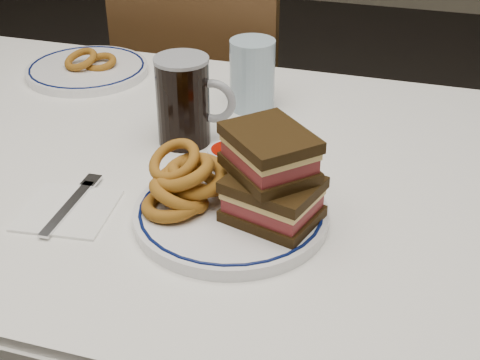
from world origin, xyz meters
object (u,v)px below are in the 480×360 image
(reuben_sandwich, at_px, (271,176))
(far_plate, at_px, (87,69))
(chair_far, at_px, (210,103))
(main_plate, at_px, (231,213))
(beer_mug, at_px, (185,100))

(reuben_sandwich, height_order, far_plate, reuben_sandwich)
(chair_far, bearing_deg, main_plate, -68.71)
(chair_far, bearing_deg, reuben_sandwich, -65.54)
(main_plate, height_order, beer_mug, beer_mug)
(reuben_sandwich, distance_m, far_plate, 0.66)
(beer_mug, height_order, far_plate, beer_mug)
(chair_far, height_order, reuben_sandwich, chair_far)
(chair_far, distance_m, beer_mug, 0.75)
(chair_far, height_order, beer_mug, chair_far)
(reuben_sandwich, distance_m, beer_mug, 0.28)
(chair_far, relative_size, main_plate, 3.46)
(chair_far, height_order, main_plate, chair_far)
(reuben_sandwich, xyz_separation_m, far_plate, (-0.50, 0.42, -0.07))
(far_plate, bearing_deg, beer_mug, -35.97)
(far_plate, bearing_deg, reuben_sandwich, -39.92)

